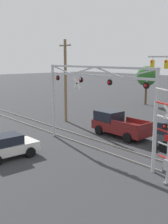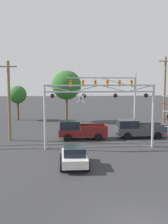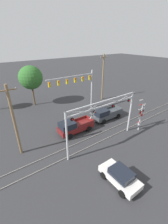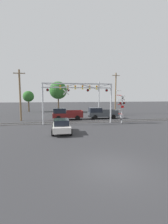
{
  "view_description": "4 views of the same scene",
  "coord_description": "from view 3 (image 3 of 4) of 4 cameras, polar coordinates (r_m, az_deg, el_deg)",
  "views": [
    {
      "loc": [
        14.02,
        1.26,
        6.35
      ],
      "look_at": [
        -2.27,
        15.1,
        2.32
      ],
      "focal_mm": 45.0,
      "sensor_mm": 36.0,
      "label": 1
    },
    {
      "loc": [
        -3.45,
        -11.28,
        6.34
      ],
      "look_at": [
        -1.35,
        15.42,
        3.26
      ],
      "focal_mm": 45.0,
      "sensor_mm": 36.0,
      "label": 2
    },
    {
      "loc": [
        -10.96,
        2.8,
        12.16
      ],
      "look_at": [
        -1.62,
        15.79,
        4.26
      ],
      "focal_mm": 24.0,
      "sensor_mm": 36.0,
      "label": 3
    },
    {
      "loc": [
        -2.98,
        -7.55,
        3.99
      ],
      "look_at": [
        1.07,
        15.26,
        1.59
      ],
      "focal_mm": 24.0,
      "sensor_mm": 36.0,
      "label": 4
    }
  ],
  "objects": [
    {
      "name": "rail_track_near",
      "position": [
        20.03,
        6.24,
        -11.11
      ],
      "size": [
        80.0,
        0.08,
        0.1
      ],
      "primitive_type": "cube",
      "color": "gray",
      "rests_on": "ground_plane"
    },
    {
      "name": "rail_track_far",
      "position": [
        20.89,
        3.61,
        -9.21
      ],
      "size": [
        80.0,
        0.08,
        0.1
      ],
      "primitive_type": "cube",
      "color": "gray",
      "rests_on": "ground_plane"
    },
    {
      "name": "crossing_gantry",
      "position": [
        17.63,
        7.46,
        -0.79
      ],
      "size": [
        10.25,
        0.27,
        5.91
      ],
      "color": "#B7BABF",
      "rests_on": "ground_plane"
    },
    {
      "name": "crossing_signal_mast",
      "position": [
        22.69,
        20.64,
        -2.16
      ],
      "size": [
        1.38,
        0.35,
        4.95
      ],
      "color": "#B7BABF",
      "rests_on": "ground_plane"
    },
    {
      "name": "traffic_signal_span",
      "position": [
        26.27,
        -1.39,
        10.65
      ],
      "size": [
        8.79,
        0.39,
        7.18
      ],
      "color": "#B7BABF",
      "rests_on": "ground_plane"
    },
    {
      "name": "pickup_truck_lead",
      "position": [
        21.23,
        -3.84,
        -5.55
      ],
      "size": [
        5.13,
        2.17,
        1.99
      ],
      "color": "maroon",
      "rests_on": "ground_plane"
    },
    {
      "name": "pickup_truck_following",
      "position": [
        24.87,
        8.35,
        -0.73
      ],
      "size": [
        5.32,
        2.17,
        1.99
      ],
      "color": "#3D4247",
      "rests_on": "ground_plane"
    },
    {
      "name": "sedan_waiting",
      "position": [
        15.32,
        13.56,
        -22.62
      ],
      "size": [
        2.08,
        3.91,
        1.53
      ],
      "color": "silver",
      "rests_on": "ground_plane"
    },
    {
      "name": "utility_pole_left",
      "position": [
        17.49,
        -25.05,
        -3.16
      ],
      "size": [
        1.8,
        0.28,
        8.29
      ],
      "color": "brown",
      "rests_on": "ground_plane"
    },
    {
      "name": "utility_pole_right",
      "position": [
        32.26,
        7.2,
        13.0
      ],
      "size": [
        1.8,
        0.28,
        9.43
      ],
      "color": "brown",
      "rests_on": "ground_plane"
    },
    {
      "name": "background_tree_beyond_span",
      "position": [
        30.44,
        -19.64,
        12.23
      ],
      "size": [
        4.44,
        4.44,
        7.77
      ],
      "color": "brown",
      "rests_on": "ground_plane"
    }
  ]
}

